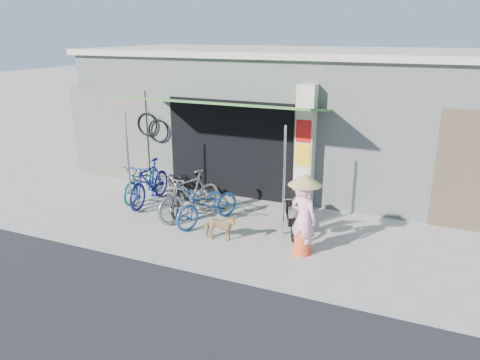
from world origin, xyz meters
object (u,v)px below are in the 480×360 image
at_px(bike_silver, 190,195).
at_px(street_dog, 220,227).
at_px(bike_blue, 149,183).
at_px(moped, 291,211).
at_px(bike_navy, 208,204).
at_px(bike_teal, 143,180).
at_px(nun, 304,214).
at_px(bike_black, 181,190).

height_order(bike_silver, street_dog, bike_silver).
xyz_separation_m(bike_blue, moped, (3.73, -0.13, -0.12)).
xyz_separation_m(bike_blue, bike_navy, (1.93, -0.56, -0.08)).
relative_size(bike_teal, nun, 1.13).
bearing_deg(bike_silver, nun, 4.97).
bearing_deg(moped, bike_silver, 165.22).
height_order(bike_teal, nun, nun).
distance_m(bike_black, bike_navy, 1.13).
bearing_deg(moped, bike_teal, 152.33).
relative_size(bike_blue, bike_silver, 0.99).
bearing_deg(bike_navy, street_dog, -27.59).
relative_size(bike_teal, moped, 1.16).
height_order(bike_navy, moped, moped).
relative_size(bike_black, street_dog, 2.79).
height_order(bike_black, moped, bike_black).
xyz_separation_m(bike_black, street_dog, (1.63, -1.23, -0.22)).
relative_size(bike_teal, street_dog, 2.64).
bearing_deg(bike_blue, bike_black, -5.69).
bearing_deg(bike_navy, bike_black, 172.37).
bearing_deg(moped, nun, -83.26).
distance_m(bike_teal, bike_black, 1.36).
bearing_deg(bike_blue, bike_silver, -20.50).
height_order(bike_blue, bike_black, bike_blue).
distance_m(bike_silver, nun, 2.98).
height_order(moped, nun, nun).
xyz_separation_m(bike_blue, bike_black, (0.93, -0.03, -0.04)).
relative_size(bike_blue, street_dog, 2.64).
distance_m(bike_blue, nun, 4.44).
xyz_separation_m(bike_teal, bike_blue, (0.39, -0.28, 0.07)).
xyz_separation_m(bike_teal, moped, (4.12, -0.40, -0.06)).
height_order(bike_silver, bike_navy, bike_silver).
bearing_deg(bike_blue, bike_navy, -19.90).
bearing_deg(moped, street_dog, -157.93).
bearing_deg(bike_blue, bike_teal, 140.80).
xyz_separation_m(bike_silver, street_dog, (1.16, -0.84, -0.26)).
bearing_deg(moped, bike_black, 156.05).
bearing_deg(nun, bike_black, -4.81).
relative_size(bike_teal, bike_silver, 0.99).
relative_size(bike_black, moped, 1.23).
xyz_separation_m(street_dog, moped, (1.17, 1.14, 0.13)).
bearing_deg(street_dog, bike_teal, 50.21).
height_order(bike_blue, nun, nun).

